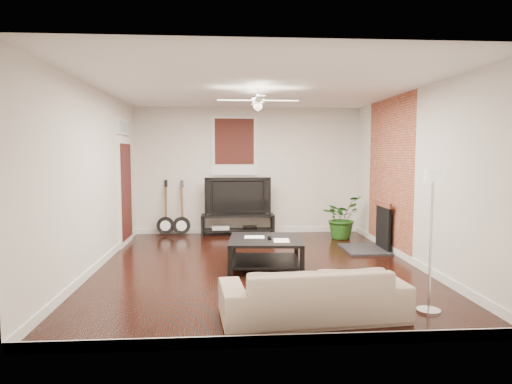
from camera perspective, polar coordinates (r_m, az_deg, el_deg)
room at (r=7.00m, az=0.23°, el=1.75°), size 5.01×6.01×2.81m
brick_accent at (r=8.53m, az=16.64°, el=2.13°), size 0.02×2.20×2.80m
fireplace at (r=8.52m, az=14.67°, el=-4.18°), size 0.80×1.10×0.92m
window_back at (r=9.94m, az=-2.77°, el=5.88°), size 1.00×0.06×1.30m
door_left at (r=9.10m, az=-16.34°, el=1.35°), size 0.08×1.00×2.50m
tv_stand at (r=9.88m, az=-2.34°, el=-4.16°), size 1.60×0.43×0.45m
tv at (r=9.82m, az=-2.36°, el=-0.48°), size 1.43×0.19×0.82m
coffee_table at (r=7.06m, az=1.23°, el=-7.79°), size 1.20×1.20×0.47m
sofa at (r=5.00m, az=7.27°, el=-12.55°), size 2.06×0.96×0.58m
floor_lamp at (r=5.39m, az=21.41°, el=-5.86°), size 0.29×0.29×1.63m
potted_plant at (r=9.56m, az=10.82°, el=-3.18°), size 1.07×1.07×0.90m
guitar_left at (r=9.88m, az=-11.51°, el=-1.97°), size 0.40×0.29×1.23m
guitar_right at (r=9.81m, az=-9.51°, el=-1.98°), size 0.42×0.33×1.23m
ceiling_fan at (r=7.03m, az=0.23°, el=11.56°), size 1.24×1.24×0.32m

